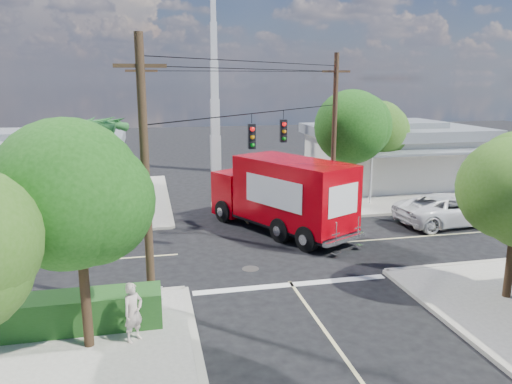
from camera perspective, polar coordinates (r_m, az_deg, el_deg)
name	(u,v)px	position (r m, az deg, el deg)	size (l,w,h in m)	color
ground	(265,248)	(23.12, 1.07, -6.41)	(120.00, 120.00, 0.00)	black
sidewalk_ne	(378,187)	(36.65, 13.76, 0.58)	(14.12, 14.12, 0.14)	gray
sidewalk_nw	(55,203)	(33.47, -22.00, -1.15)	(14.12, 14.12, 0.14)	gray
road_markings	(273,259)	(21.77, 1.98, -7.64)	(32.00, 32.00, 0.01)	beige
building_ne	(393,153)	(37.94, 15.43, 4.35)	(11.80, 10.20, 4.50)	silver
building_nw	(38,165)	(34.80, -23.70, 2.83)	(10.80, 10.20, 4.30)	beige
radio_tower	(215,103)	(41.64, -4.73, 10.08)	(0.80, 0.80, 17.00)	silver
tree_sw_front	(78,204)	(14.19, -19.67, -1.32)	(3.88, 3.78, 6.03)	#422D1C
tree_ne_front	(356,127)	(30.70, 11.40, 7.26)	(4.21, 4.14, 6.66)	#422D1C
tree_ne_back	(379,132)	(33.84, 13.92, 6.65)	(3.77, 3.66, 5.82)	#422D1C
palm_nw_front	(102,127)	(28.93, -17.24, 7.16)	(3.01, 3.08, 5.59)	#422D1C
palm_nw_back	(68,131)	(30.68, -20.72, 6.50)	(3.01, 3.08, 5.19)	#422D1C
utility_poles	(225,144)	(23.28, -3.62, 5.55)	(12.00, 10.68, 9.00)	#473321
picket_fence	(68,302)	(17.30, -20.68, -11.69)	(5.94, 0.06, 1.00)	silver
hedge_sw	(57,314)	(16.61, -21.77, -12.79)	(6.20, 1.20, 1.10)	#1D4717
vending_boxes	(346,196)	(30.57, 10.26, -0.47)	(1.90, 0.50, 1.10)	red
delivery_truck	(282,195)	(25.10, 3.02, -0.31)	(6.29, 8.89, 3.77)	black
parked_car	(450,209)	(28.47, 21.31, -1.86)	(2.74, 5.93, 1.65)	silver
pedestrian	(133,312)	(15.23, -13.86, -13.18)	(0.65, 0.43, 1.78)	beige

